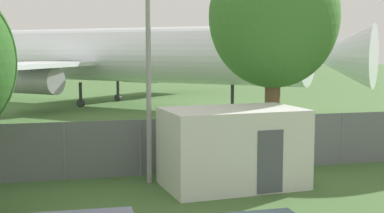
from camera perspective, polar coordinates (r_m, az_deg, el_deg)
The scene contains 5 objects.
perimeter_fence at distance 18.39m, azimuth -5.51°, elevation -4.39°, with size 56.07×0.07×1.94m.
airplane at distance 41.64m, azimuth -8.66°, elevation 5.42°, with size 32.03×28.15×11.92m.
portable_cabin at distance 16.93m, azimuth 4.36°, elevation -4.39°, with size 4.52×2.99×2.48m.
tree_behind_benches at distance 20.77m, azimuth 8.71°, elevation 9.40°, with size 4.94×4.94×8.28m.
light_mast at distance 17.05m, azimuth -4.72°, elevation 9.81°, with size 0.44×0.44×9.04m.
Camera 1 is at (-2.59, -8.05, 4.36)m, focal length 50.00 mm.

